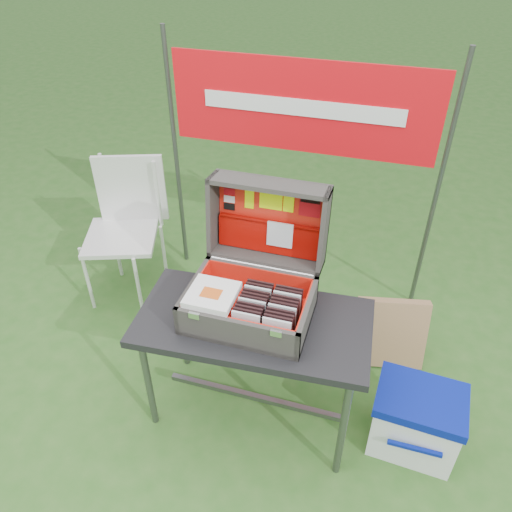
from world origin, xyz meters
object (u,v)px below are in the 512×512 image
(suitcase, at_px, (253,264))
(chair, at_px, (121,238))
(table, at_px, (254,369))
(cooler, at_px, (415,420))
(cardboard_box, at_px, (390,333))

(suitcase, bearing_deg, chair, 150.82)
(table, height_order, chair, chair)
(table, distance_m, suitcase, 0.63)
(suitcase, xyz_separation_m, chair, (-1.09, 0.61, -0.48))
(table, bearing_deg, chair, 144.96)
(cooler, bearing_deg, suitcase, -177.72)
(cooler, relative_size, chair, 0.43)
(suitcase, height_order, chair, suitcase)
(suitcase, relative_size, chair, 0.59)
(table, xyz_separation_m, chair, (-1.11, 0.68, 0.14))
(table, relative_size, suitcase, 1.93)
(suitcase, bearing_deg, cardboard_box, 37.62)
(chair, height_order, cardboard_box, chair)
(table, bearing_deg, cardboard_box, 38.42)
(table, xyz_separation_m, cardboard_box, (0.66, 0.60, -0.13))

